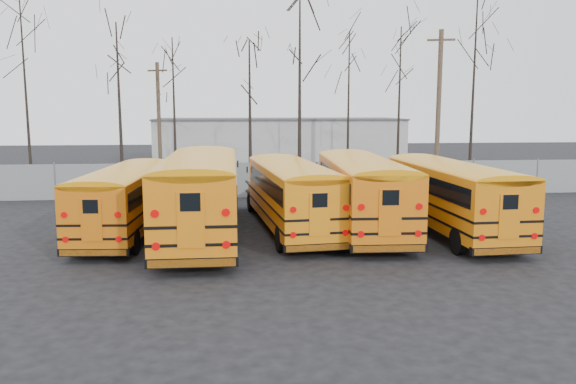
{
  "coord_description": "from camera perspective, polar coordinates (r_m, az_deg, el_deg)",
  "views": [
    {
      "loc": [
        -2.03,
        -19.87,
        5.07
      ],
      "look_at": [
        0.14,
        3.15,
        1.6
      ],
      "focal_mm": 35.0,
      "sensor_mm": 36.0,
      "label": 1
    }
  ],
  "objects": [
    {
      "name": "tree_5",
      "position": [
        33.87,
        1.19,
        9.74
      ],
      "size": [
        0.26,
        0.26,
        11.57
      ],
      "primitive_type": "cone",
      "color": "black",
      "rests_on": "ground"
    },
    {
      "name": "ground",
      "position": [
        20.6,
        0.44,
        -5.71
      ],
      "size": [
        120.0,
        120.0,
        0.0
      ],
      "primitive_type": "plane",
      "color": "black",
      "rests_on": "ground"
    },
    {
      "name": "utility_pole_left",
      "position": [
        39.09,
        -12.97,
        6.97
      ],
      "size": [
        1.36,
        0.67,
        8.08
      ],
      "rotation": [
        0.0,
        0.0,
        -0.41
      ],
      "color": "#4B3B2A",
      "rests_on": "ground"
    },
    {
      "name": "bus_d",
      "position": [
        23.48,
        7.49,
        0.54
      ],
      "size": [
        2.94,
        11.27,
        3.13
      ],
      "rotation": [
        0.0,
        0.0,
        -0.03
      ],
      "color": "black",
      "rests_on": "ground"
    },
    {
      "name": "bus_b",
      "position": [
        22.02,
        -8.87,
        0.35
      ],
      "size": [
        2.82,
        12.07,
        3.37
      ],
      "rotation": [
        0.0,
        0.0,
        0.0
      ],
      "color": "black",
      "rests_on": "ground"
    },
    {
      "name": "tree_4",
      "position": [
        36.57,
        -3.89,
        7.84
      ],
      "size": [
        0.26,
        0.26,
        9.28
      ],
      "primitive_type": "cone",
      "color": "black",
      "rests_on": "ground"
    },
    {
      "name": "tree_2",
      "position": [
        36.33,
        -16.74,
        8.22
      ],
      "size": [
        0.26,
        0.26,
        10.19
      ],
      "primitive_type": "cone",
      "color": "black",
      "rests_on": "ground"
    },
    {
      "name": "bus_a",
      "position": [
        23.35,
        -16.1,
        -0.26
      ],
      "size": [
        2.94,
        10.1,
        2.79
      ],
      "rotation": [
        0.0,
        0.0,
        -0.07
      ],
      "color": "black",
      "rests_on": "ground"
    },
    {
      "name": "distant_building",
      "position": [
        52.11,
        -0.94,
        5.16
      ],
      "size": [
        22.0,
        8.0,
        4.0
      ],
      "primitive_type": "cube",
      "color": "#B8B8B3",
      "rests_on": "ground"
    },
    {
      "name": "fence",
      "position": [
        32.19,
        -1.72,
        1.27
      ],
      "size": [
        40.0,
        0.04,
        2.0
      ],
      "primitive_type": "cube",
      "color": "gray",
      "rests_on": "ground"
    },
    {
      "name": "utility_pole_right",
      "position": [
        39.35,
        15.05,
        8.49
      ],
      "size": [
        1.78,
        0.62,
        10.19
      ],
      "rotation": [
        0.0,
        0.0,
        -0.27
      ],
      "color": "brown",
      "rests_on": "ground"
    },
    {
      "name": "tree_7",
      "position": [
        38.24,
        11.21,
        8.5
      ],
      "size": [
        0.26,
        0.26,
        10.31
      ],
      "primitive_type": "cone",
      "color": "black",
      "rests_on": "ground"
    },
    {
      "name": "bus_c",
      "position": [
        23.17,
        0.34,
        0.23
      ],
      "size": [
        3.49,
        10.69,
        2.94
      ],
      "rotation": [
        0.0,
        0.0,
        0.1
      ],
      "color": "black",
      "rests_on": "ground"
    },
    {
      "name": "tree_6",
      "position": [
        34.99,
        6.15,
        8.1
      ],
      "size": [
        0.26,
        0.26,
        9.66
      ],
      "primitive_type": "cone",
      "color": "black",
      "rests_on": "ground"
    },
    {
      "name": "tree_8",
      "position": [
        39.49,
        18.31,
        9.95
      ],
      "size": [
        0.26,
        0.26,
        12.68
      ],
      "primitive_type": "cone",
      "color": "black",
      "rests_on": "ground"
    },
    {
      "name": "bus_e",
      "position": [
        23.71,
        16.07,
        0.13
      ],
      "size": [
        2.86,
        10.72,
        2.98
      ],
      "rotation": [
        0.0,
        0.0,
        0.04
      ],
      "color": "black",
      "rests_on": "ground"
    },
    {
      "name": "tree_3",
      "position": [
        37.31,
        -11.48,
        7.89
      ],
      "size": [
        0.26,
        0.26,
        9.52
      ],
      "primitive_type": "cone",
      "color": "black",
      "rests_on": "ground"
    },
    {
      "name": "tree_1",
      "position": [
        39.12,
        -25.11,
        9.39
      ],
      "size": [
        0.26,
        0.26,
        12.39
      ],
      "primitive_type": "cone",
      "color": "black",
      "rests_on": "ground"
    }
  ]
}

